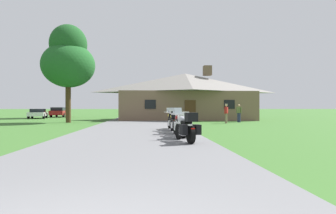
{
  "coord_description": "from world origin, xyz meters",
  "views": [
    {
      "loc": [
        0.74,
        -2.32,
        1.36
      ],
      "look_at": [
        2.04,
        16.61,
        1.4
      ],
      "focal_mm": 30.26,
      "sensor_mm": 36.0,
      "label": 1
    }
  ],
  "objects_px": {
    "motorcycle_red_second_in_row": "(181,125)",
    "bystander_olive_shirt_beside_signpost": "(239,112)",
    "motorcycle_silver_nearest_to_camera": "(186,127)",
    "motorcycle_yellow_farthest_in_row": "(171,120)",
    "tree_left_far": "(67,61)",
    "motorcycle_yellow_third_in_row": "(174,122)",
    "parked_red_suv_far_left": "(60,112)",
    "parked_white_sedan_far_left": "(38,113)",
    "bystander_red_shirt_near_lodge": "(226,112)",
    "tree_left_near": "(68,59)"
  },
  "relations": [
    {
      "from": "bystander_red_shirt_near_lodge",
      "to": "tree_left_far",
      "type": "bearing_deg",
      "value": -95.17
    },
    {
      "from": "motorcycle_silver_nearest_to_camera",
      "to": "motorcycle_yellow_third_in_row",
      "type": "bearing_deg",
      "value": 79.67
    },
    {
      "from": "motorcycle_silver_nearest_to_camera",
      "to": "bystander_red_shirt_near_lodge",
      "type": "bearing_deg",
      "value": 56.79
    },
    {
      "from": "parked_red_suv_far_left",
      "to": "motorcycle_red_second_in_row",
      "type": "bearing_deg",
      "value": -66.93
    },
    {
      "from": "motorcycle_yellow_farthest_in_row",
      "to": "tree_left_far",
      "type": "height_order",
      "value": "tree_left_far"
    },
    {
      "from": "motorcycle_silver_nearest_to_camera",
      "to": "parked_white_sedan_far_left",
      "type": "height_order",
      "value": "motorcycle_silver_nearest_to_camera"
    },
    {
      "from": "bystander_olive_shirt_beside_signpost",
      "to": "motorcycle_yellow_farthest_in_row",
      "type": "bearing_deg",
      "value": 99.93
    },
    {
      "from": "bystander_red_shirt_near_lodge",
      "to": "motorcycle_yellow_farthest_in_row",
      "type": "bearing_deg",
      "value": -1.43
    },
    {
      "from": "bystander_red_shirt_near_lodge",
      "to": "parked_red_suv_far_left",
      "type": "relative_size",
      "value": 0.36
    },
    {
      "from": "motorcycle_silver_nearest_to_camera",
      "to": "motorcycle_yellow_farthest_in_row",
      "type": "xyz_separation_m",
      "value": [
        -0.1,
        6.03,
        0.01
      ]
    },
    {
      "from": "motorcycle_red_second_in_row",
      "to": "tree_left_far",
      "type": "xyz_separation_m",
      "value": [
        -12.29,
        26.17,
        7.03
      ]
    },
    {
      "from": "parked_red_suv_far_left",
      "to": "parked_white_sedan_far_left",
      "type": "bearing_deg",
      "value": -104.13
    },
    {
      "from": "motorcycle_red_second_in_row",
      "to": "tree_left_far",
      "type": "relative_size",
      "value": 0.18
    },
    {
      "from": "parked_white_sedan_far_left",
      "to": "bystander_red_shirt_near_lodge",
      "type": "bearing_deg",
      "value": -43.98
    },
    {
      "from": "motorcycle_yellow_third_in_row",
      "to": "motorcycle_yellow_farthest_in_row",
      "type": "xyz_separation_m",
      "value": [
        0.0,
        1.94,
        0.0
      ]
    },
    {
      "from": "bystander_olive_shirt_beside_signpost",
      "to": "motorcycle_red_second_in_row",
      "type": "bearing_deg",
      "value": 110.17
    },
    {
      "from": "bystander_red_shirt_near_lodge",
      "to": "tree_left_far",
      "type": "relative_size",
      "value": 0.15
    },
    {
      "from": "motorcycle_silver_nearest_to_camera",
      "to": "bystander_red_shirt_near_lodge",
      "type": "distance_m",
      "value": 14.33
    },
    {
      "from": "parked_red_suv_far_left",
      "to": "motorcycle_yellow_farthest_in_row",
      "type": "bearing_deg",
      "value": -63.49
    },
    {
      "from": "motorcycle_red_second_in_row",
      "to": "motorcycle_yellow_farthest_in_row",
      "type": "distance_m",
      "value": 4.16
    },
    {
      "from": "tree_left_near",
      "to": "motorcycle_red_second_in_row",
      "type": "bearing_deg",
      "value": -57.6
    },
    {
      "from": "tree_left_far",
      "to": "parked_red_suv_far_left",
      "type": "relative_size",
      "value": 2.41
    },
    {
      "from": "parked_red_suv_far_left",
      "to": "parked_white_sedan_far_left",
      "type": "xyz_separation_m",
      "value": [
        -1.06,
        -5.31,
        -0.13
      ]
    },
    {
      "from": "motorcycle_silver_nearest_to_camera",
      "to": "tree_left_far",
      "type": "distance_m",
      "value": 31.41
    },
    {
      "from": "motorcycle_yellow_third_in_row",
      "to": "parked_white_sedan_far_left",
      "type": "height_order",
      "value": "motorcycle_yellow_third_in_row"
    },
    {
      "from": "motorcycle_red_second_in_row",
      "to": "bystander_olive_shirt_beside_signpost",
      "type": "bearing_deg",
      "value": 55.65
    },
    {
      "from": "bystander_red_shirt_near_lodge",
      "to": "parked_white_sedan_far_left",
      "type": "bearing_deg",
      "value": -86.5
    },
    {
      "from": "tree_left_near",
      "to": "parked_red_suv_far_left",
      "type": "distance_m",
      "value": 17.25
    },
    {
      "from": "bystander_red_shirt_near_lodge",
      "to": "tree_left_near",
      "type": "xyz_separation_m",
      "value": [
        -13.91,
        2.2,
        4.79
      ]
    },
    {
      "from": "bystander_red_shirt_near_lodge",
      "to": "parked_white_sedan_far_left",
      "type": "xyz_separation_m",
      "value": [
        -20.49,
        12.46,
        -0.31
      ]
    },
    {
      "from": "motorcycle_silver_nearest_to_camera",
      "to": "motorcycle_yellow_third_in_row",
      "type": "height_order",
      "value": "same"
    },
    {
      "from": "motorcycle_red_second_in_row",
      "to": "bystander_olive_shirt_beside_signpost",
      "type": "xyz_separation_m",
      "value": [
        6.91,
        13.15,
        0.32
      ]
    },
    {
      "from": "motorcycle_yellow_farthest_in_row",
      "to": "parked_red_suv_far_left",
      "type": "distance_m",
      "value": 28.75
    },
    {
      "from": "motorcycle_yellow_third_in_row",
      "to": "parked_red_suv_far_left",
      "type": "distance_m",
      "value": 30.46
    },
    {
      "from": "bystander_red_shirt_near_lodge",
      "to": "tree_left_far",
      "type": "xyz_separation_m",
      "value": [
        -17.54,
        14.71,
        6.69
      ]
    },
    {
      "from": "parked_red_suv_far_left",
      "to": "parked_white_sedan_far_left",
      "type": "relative_size",
      "value": 1.04
    },
    {
      "from": "bystander_red_shirt_near_lodge",
      "to": "motorcycle_silver_nearest_to_camera",
      "type": "bearing_deg",
      "value": 13.31
    },
    {
      "from": "motorcycle_silver_nearest_to_camera",
      "to": "motorcycle_yellow_farthest_in_row",
      "type": "relative_size",
      "value": 0.99
    },
    {
      "from": "tree_left_near",
      "to": "motorcycle_yellow_farthest_in_row",
      "type": "bearing_deg",
      "value": -47.96
    },
    {
      "from": "bystander_olive_shirt_beside_signpost",
      "to": "parked_red_suv_far_left",
      "type": "distance_m",
      "value": 26.53
    },
    {
      "from": "motorcycle_silver_nearest_to_camera",
      "to": "bystander_olive_shirt_beside_signpost",
      "type": "xyz_separation_m",
      "value": [
        6.92,
        15.02,
        0.32
      ]
    },
    {
      "from": "motorcycle_red_second_in_row",
      "to": "tree_left_near",
      "type": "distance_m",
      "value": 16.97
    },
    {
      "from": "motorcycle_silver_nearest_to_camera",
      "to": "motorcycle_yellow_farthest_in_row",
      "type": "height_order",
      "value": "same"
    },
    {
      "from": "motorcycle_silver_nearest_to_camera",
      "to": "bystander_olive_shirt_beside_signpost",
      "type": "distance_m",
      "value": 16.54
    },
    {
      "from": "motorcycle_silver_nearest_to_camera",
      "to": "parked_red_suv_far_left",
      "type": "height_order",
      "value": "parked_red_suv_far_left"
    },
    {
      "from": "motorcycle_silver_nearest_to_camera",
      "to": "motorcycle_red_second_in_row",
      "type": "bearing_deg",
      "value": 78.16
    },
    {
      "from": "motorcycle_silver_nearest_to_camera",
      "to": "motorcycle_red_second_in_row",
      "type": "xyz_separation_m",
      "value": [
        0.0,
        1.87,
        0.0
      ]
    },
    {
      "from": "bystander_olive_shirt_beside_signpost",
      "to": "parked_white_sedan_far_left",
      "type": "xyz_separation_m",
      "value": [
        -22.16,
        10.78,
        -0.29
      ]
    },
    {
      "from": "motorcycle_red_second_in_row",
      "to": "tree_left_far",
      "type": "height_order",
      "value": "tree_left_far"
    },
    {
      "from": "tree_left_far",
      "to": "parked_white_sedan_far_left",
      "type": "xyz_separation_m",
      "value": [
        -2.95,
        -2.24,
        -6.99
      ]
    }
  ]
}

